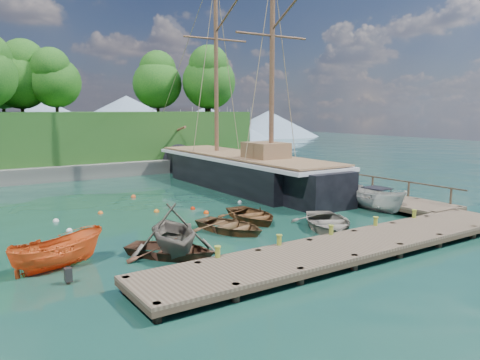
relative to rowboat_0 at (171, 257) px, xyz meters
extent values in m
plane|color=#153728|center=(4.66, 2.32, 0.00)|extent=(160.00, 160.00, 0.00)
cube|color=#4C3C30|center=(6.66, -4.18, 0.54)|extent=(20.00, 3.20, 0.12)
cube|color=#30251A|center=(6.66, -4.18, 0.38)|extent=(20.00, 3.20, 0.20)
cylinder|color=#30251A|center=(-3.04, -5.48, 0.05)|extent=(0.28, 0.28, 1.10)
cylinder|color=#30251A|center=(-3.04, -2.88, 0.05)|extent=(0.28, 0.28, 1.10)
cylinder|color=#30251A|center=(16.36, -2.88, 0.05)|extent=(0.28, 0.28, 1.10)
cube|color=#4C3C30|center=(16.16, 9.32, 0.54)|extent=(3.20, 24.00, 0.12)
cube|color=#30251A|center=(16.16, 9.32, 0.38)|extent=(3.20, 24.00, 0.20)
cylinder|color=#30251A|center=(14.86, -2.38, 0.05)|extent=(0.28, 0.28, 1.10)
cylinder|color=#30251A|center=(17.46, -2.38, 0.05)|extent=(0.28, 0.28, 1.10)
cylinder|color=#30251A|center=(14.86, 21.02, 0.05)|extent=(0.28, 0.28, 1.10)
cylinder|color=#30251A|center=(17.46, 21.02, 0.05)|extent=(0.28, 0.28, 1.10)
cylinder|color=olive|center=(0.66, -2.78, 0.00)|extent=(0.26, 0.26, 0.45)
cylinder|color=olive|center=(3.66, -2.78, 0.00)|extent=(0.26, 0.26, 0.45)
cylinder|color=olive|center=(6.66, -2.78, 0.00)|extent=(0.26, 0.26, 0.45)
cylinder|color=olive|center=(9.66, -2.78, 0.00)|extent=(0.26, 0.26, 0.45)
cylinder|color=olive|center=(12.66, -2.78, 0.00)|extent=(0.26, 0.26, 0.45)
imported|color=#503021|center=(0.00, 0.00, 0.00)|extent=(4.73, 4.88, 0.83)
imported|color=#615A50|center=(0.22, 0.27, 0.00)|extent=(4.81, 5.25, 2.34)
imported|color=brown|center=(4.31, 2.07, 0.00)|extent=(3.96, 4.75, 0.85)
imported|color=slate|center=(8.85, -0.29, 0.00)|extent=(5.23, 5.72, 0.97)
imported|color=#54331A|center=(6.61, 3.44, 0.00)|extent=(3.37, 4.48, 0.88)
imported|color=orange|center=(-4.35, 1.14, 0.00)|extent=(4.16, 2.40, 1.51)
imported|color=beige|center=(14.66, 1.37, 0.00)|extent=(1.84, 4.47, 1.70)
cube|color=black|center=(12.53, 13.34, 0.82)|extent=(5.40, 15.73, 3.25)
cube|color=black|center=(12.74, 23.38, 0.82)|extent=(2.89, 4.97, 2.92)
cube|color=black|center=(12.34, 4.41, 0.82)|extent=(3.63, 4.09, 3.08)
cube|color=silver|center=(12.53, 13.34, 2.39)|extent=(5.55, 20.64, 0.25)
cube|color=brown|center=(12.53, 13.34, 2.64)|extent=(5.09, 20.18, 0.12)
cube|color=brown|center=(12.46, 9.99, 3.24)|extent=(2.60, 3.05, 1.20)
cylinder|color=brown|center=(12.81, 26.99, 3.84)|extent=(0.38, 6.90, 1.69)
cylinder|color=brown|center=(12.61, 17.35, 11.26)|extent=(0.36, 0.36, 17.25)
cylinder|color=brown|center=(12.44, 9.32, 10.57)|extent=(0.36, 0.36, 15.87)
cylinder|color=#8C7A59|center=(12.74, 23.67, 11.50)|extent=(0.30, 11.92, 10.02)
sphere|color=white|center=(-2.58, 6.75, 0.00)|extent=(0.31, 0.31, 0.31)
sphere|color=orange|center=(3.06, 8.56, 0.00)|extent=(0.34, 0.34, 0.34)
sphere|color=red|center=(5.31, 8.06, 0.00)|extent=(0.30, 0.30, 0.30)
sphere|color=silver|center=(8.93, 8.16, 0.00)|extent=(0.28, 0.28, 0.28)
sphere|color=#D35A18|center=(0.04, 10.01, 0.00)|extent=(0.31, 0.31, 0.31)
sphere|color=#D95120|center=(3.65, 14.01, 0.00)|extent=(0.35, 0.35, 0.35)
sphere|color=silver|center=(-2.67, 9.34, 0.00)|extent=(0.34, 0.34, 0.34)
sphere|color=#FA4104|center=(5.40, 6.53, 0.00)|extent=(0.32, 0.32, 0.32)
cube|color=#474744|center=(-3.34, 26.32, 0.60)|extent=(50.00, 4.00, 1.40)
cylinder|color=#382616|center=(18.57, 28.97, 6.70)|extent=(0.36, 0.36, 1.40)
sphere|color=#154B18|center=(18.57, 28.97, 9.30)|extent=(6.00, 6.00, 6.00)
cylinder|color=#382616|center=(3.05, 33.53, 6.70)|extent=(0.36, 0.36, 1.40)
sphere|color=#154B18|center=(3.05, 33.53, 9.00)|extent=(5.13, 5.13, 5.13)
cylinder|color=#382616|center=(0.08, 35.67, 6.70)|extent=(0.36, 0.36, 1.40)
sphere|color=#154B18|center=(0.08, 35.67, 9.32)|extent=(6.05, 6.05, 6.05)
cylinder|color=#382616|center=(18.75, 29.97, 6.70)|extent=(0.36, 0.36, 1.40)
sphere|color=#154B18|center=(18.75, 29.97, 8.87)|extent=(4.77, 4.77, 4.77)
cylinder|color=#382616|center=(13.93, 32.71, 6.70)|extent=(0.36, 0.36, 1.40)
sphere|color=#154B18|center=(13.93, 32.71, 9.14)|extent=(5.55, 5.55, 5.55)
cylinder|color=#382616|center=(-1.06, 40.68, 6.70)|extent=(0.36, 0.36, 1.40)
sphere|color=#154B18|center=(-1.06, 40.68, 9.26)|extent=(5.89, 5.89, 5.89)
cone|color=#728CA5|center=(24.66, 72.32, 4.50)|extent=(36.00, 36.00, 9.00)
cone|color=#728CA5|center=(42.66, 72.32, 3.50)|extent=(28.00, 28.00, 7.00)
cone|color=#728CA5|center=(9.66, 72.32, 4.00)|extent=(32.00, 32.00, 8.00)
cone|color=#728CA5|center=(59.66, 72.32, 3.00)|extent=(24.00, 24.00, 6.00)
camera|label=1|loc=(-8.20, -17.69, 6.21)|focal=35.00mm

